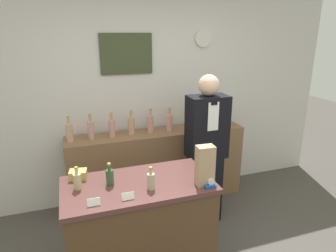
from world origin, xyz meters
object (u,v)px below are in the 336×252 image
at_px(shopkeeper, 206,151).
at_px(potted_plant, 219,112).
at_px(tape_dispenser, 210,184).
at_px(paper_bag, 205,166).

height_order(shopkeeper, potted_plant, shopkeeper).
distance_m(shopkeeper, tape_dispenser, 1.00).
xyz_separation_m(shopkeeper, paper_bag, (-0.43, -0.85, 0.27)).
height_order(paper_bag, tape_dispenser, paper_bag).
bearing_deg(tape_dispenser, shopkeeper, 65.72).
relative_size(potted_plant, tape_dispenser, 3.72).
bearing_deg(potted_plant, shopkeeper, -127.71).
xyz_separation_m(shopkeeper, potted_plant, (0.45, 0.58, 0.27)).
xyz_separation_m(potted_plant, tape_dispenser, (-0.86, -1.49, -0.14)).
distance_m(potted_plant, tape_dispenser, 1.73).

